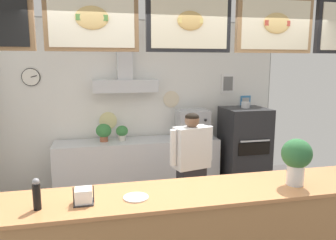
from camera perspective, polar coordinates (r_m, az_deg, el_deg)
back_wall_assembly at (r=5.39m, az=-4.70°, el=3.20°), size 4.72×2.99×2.83m
back_prep_counter at (r=5.38m, az=-5.24°, el=-8.35°), size 2.60×0.57×0.92m
pizza_oven at (r=5.61m, az=13.11°, el=-5.10°), size 0.70×0.73×1.51m
shop_worker at (r=4.08m, az=4.12°, el=-8.84°), size 0.58×0.32×1.54m
espresso_machine at (r=5.37m, az=4.32°, el=-0.74°), size 0.51×0.46×0.46m
potted_thyme at (r=5.21m, az=-11.17°, el=-1.97°), size 0.24×0.24×0.28m
potted_sage at (r=5.22m, az=-8.04°, el=-2.08°), size 0.19×0.19×0.24m
basil_vase at (r=2.99m, az=21.51°, el=-6.31°), size 0.25×0.25×0.40m
condiment_plate at (r=2.59m, az=-5.63°, el=-13.30°), size 0.19×0.19×0.01m
pepper_grinder at (r=2.54m, az=-21.97°, el=-11.94°), size 0.06×0.06×0.23m
napkin_holder at (r=2.56m, az=-14.53°, el=-12.81°), size 0.15×0.14×0.13m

